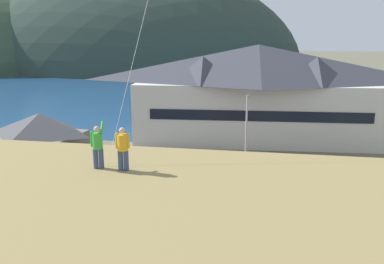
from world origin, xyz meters
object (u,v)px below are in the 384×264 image
Objects in this scene: moored_boat_wharfside at (189,107)px; parked_car_corner_spot at (315,174)px; parked_car_lone_by_shed at (138,198)px; person_kite_flyer at (98,145)px; harbor_lodge at (257,91)px; parked_car_mid_row_far at (224,176)px; parked_car_back_row_left at (247,203)px; parked_car_front_row_red at (71,190)px; moored_boat_outer_mooring at (233,107)px; wharf_dock at (208,113)px; moored_boat_inner_slip at (180,114)px; parked_car_back_row_right at (332,212)px; person_companion at (123,148)px; parking_light_pole at (246,127)px; storage_shed_waterside at (201,118)px; storage_shed_near_lot at (42,143)px; parked_car_mid_row_near at (154,168)px.

moored_boat_wharfside reaches higher than parked_car_corner_spot.
person_kite_flyer reaches higher than parked_car_lone_by_shed.
parked_car_mid_row_far is at bearing -97.86° from harbor_lodge.
parked_car_front_row_red is at bearing 179.59° from parked_car_back_row_left.
moored_boat_wharfside is 34.20m from parked_car_corner_spot.
parked_car_mid_row_far is (1.61, -32.67, 0.34)m from moored_boat_outer_mooring.
parked_car_back_row_left is (7.13, -34.27, 0.71)m from wharf_dock.
moored_boat_inner_slip is 1.94× the size of parked_car_back_row_right.
person_companion is (-4.65, -10.35, 6.52)m from parked_car_back_row_left.
moored_boat_wharfside reaches higher than parked_car_back_row_right.
moored_boat_outer_mooring reaches higher than parked_car_mid_row_far.
parked_car_mid_row_far and parked_car_back_row_left have the same top height.
parked_car_corner_spot is 6.92m from parked_car_back_row_right.
parking_light_pole is at bearing -83.69° from moored_boat_outer_mooring.
parking_light_pole is at bearing -62.12° from storage_shed_waterside.
parked_car_back_row_right is at bearing -14.42° from storage_shed_near_lot.
moored_boat_inner_slip is 31.53m from parked_car_lone_by_shed.
parked_car_back_row_right is (0.16, -6.92, 0.00)m from parked_car_corner_spot.
parked_car_lone_by_shed is at bearing -177.08° from parked_car_back_row_left.
storage_shed_near_lot is 0.48× the size of wharf_dock.
parked_car_front_row_red is (-12.75, -20.72, -4.69)m from harbor_lodge.
moored_boat_outer_mooring is at bearing 43.37° from wharf_dock.
moored_boat_outer_mooring reaches higher than parked_car_corner_spot.
moored_boat_inner_slip is at bearing 108.73° from parked_car_mid_row_far.
storage_shed_near_lot is 1.73× the size of parked_car_back_row_right.
parked_car_back_row_right is (5.30, -0.35, 0.00)m from parked_car_back_row_left.
parked_car_mid_row_near is (-5.97, 0.87, 0.00)m from parked_car_mid_row_far.
moored_boat_inner_slip is at bearing 137.34° from harbor_lodge.
parked_car_mid_row_near is at bearing 101.57° from person_companion.
parked_car_mid_row_near is 0.64× the size of parking_light_pole.
moored_boat_wharfside is 40.53m from parked_car_back_row_right.
parked_car_mid_row_near is 9.85m from parked_car_back_row_left.
moored_boat_inner_slip is at bearing -91.85° from moored_boat_wharfside.
parked_car_back_row_left is 13.09m from person_companion.
person_companion is (6.16, -41.31, 6.86)m from moored_boat_inner_slip.
parked_car_back_row_left is (6.25, -20.81, -1.30)m from storage_shed_waterside.
moored_boat_outer_mooring is 4.34× the size of person_companion.
moored_boat_wharfside is 1.66× the size of parked_car_lone_by_shed.
harbor_lodge is at bearing 82.14° from parked_car_mid_row_far.
parked_car_corner_spot is (8.74, -31.04, 0.34)m from moored_boat_outer_mooring.
parked_car_mid_row_far is (-2.19, -15.87, -4.69)m from harbor_lodge.
wharf_dock is at bearing 99.95° from parked_car_mid_row_far.
moored_boat_wharfside is (-4.37, 16.11, -1.64)m from storage_shed_waterside.
wharf_dock is 25.37m from parking_light_pole.
wharf_dock is at bearing 118.59° from harbor_lodge.
parked_car_corner_spot is at bearing -66.11° from wharf_dock.
harbor_lodge is at bearing 81.15° from person_companion.
moored_boat_wharfside is at bearing 87.01° from parked_car_front_row_red.
storage_shed_near_lot is 21.20m from person_companion.
parking_light_pole reaches higher than moored_boat_wharfside.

